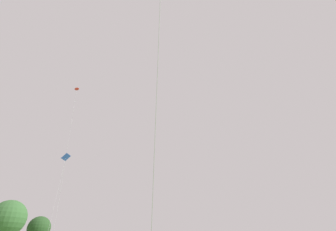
{
  "coord_description": "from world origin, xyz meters",
  "views": [
    {
      "loc": [
        -6.93,
        1.06,
        1.47
      ],
      "look_at": [
        -0.39,
        9.79,
        7.45
      ],
      "focal_mm": 26.14,
      "sensor_mm": 36.0,
      "label": 1
    }
  ],
  "objects_px": {
    "small_kite_stunt_black": "(76,94)",
    "small_kite_delta_white": "(65,161)",
    "tree_shrub_far": "(39,228)",
    "tree_pine_center": "(8,218)"
  },
  "relations": [
    {
      "from": "small_kite_delta_white",
      "to": "tree_shrub_far",
      "type": "relative_size",
      "value": 1.31
    },
    {
      "from": "small_kite_delta_white",
      "to": "tree_shrub_far",
      "type": "xyz_separation_m",
      "value": [
        6.75,
        39.91,
        -4.31
      ]
    },
    {
      "from": "small_kite_delta_white",
      "to": "tree_shrub_far",
      "type": "distance_m",
      "value": 40.7
    },
    {
      "from": "small_kite_stunt_black",
      "to": "tree_shrub_far",
      "type": "height_order",
      "value": "small_kite_stunt_black"
    },
    {
      "from": "small_kite_stunt_black",
      "to": "tree_shrub_far",
      "type": "bearing_deg",
      "value": -38.0
    },
    {
      "from": "small_kite_stunt_black",
      "to": "small_kite_delta_white",
      "type": "relative_size",
      "value": 2.0
    },
    {
      "from": "small_kite_stunt_black",
      "to": "small_kite_delta_white",
      "type": "xyz_separation_m",
      "value": [
        -0.3,
        -3.04,
        -10.72
      ]
    },
    {
      "from": "tree_shrub_far",
      "to": "tree_pine_center",
      "type": "distance_m",
      "value": 8.81
    },
    {
      "from": "small_kite_stunt_black",
      "to": "small_kite_delta_white",
      "type": "distance_m",
      "value": 11.15
    },
    {
      "from": "small_kite_stunt_black",
      "to": "tree_pine_center",
      "type": "xyz_separation_m",
      "value": [
        -0.76,
        31.97,
        -13.78
      ]
    }
  ]
}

